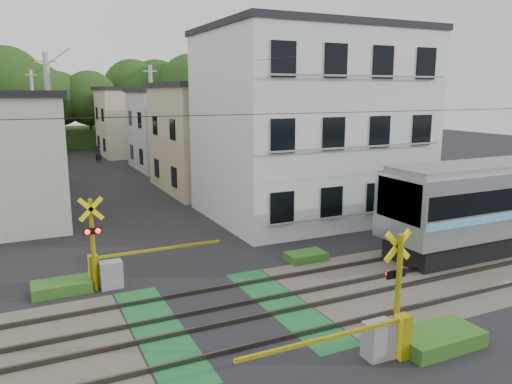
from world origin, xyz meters
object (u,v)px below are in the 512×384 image
crossing_signal_near (384,330)px  pedestrian (98,154)px  crossing_signal_far (108,267)px  apartment_block (309,124)px

crossing_signal_near → pedestrian: (-1.13, 36.99, 0.07)m
crossing_signal_near → pedestrian: 37.00m
crossing_signal_far → pedestrian: size_ratio=3.02×
crossing_signal_near → crossing_signal_far: (-5.17, 7.31, 0.00)m
pedestrian → apartment_block: bearing=118.2°
crossing_signal_near → crossing_signal_far: bearing=125.3°
crossing_signal_near → pedestrian: size_ratio=3.02×
crossing_signal_far → apartment_block: bearing=27.8°
crossing_signal_far → pedestrian: crossing_signal_far is taller
crossing_signal_far → apartment_block: apartment_block is taller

